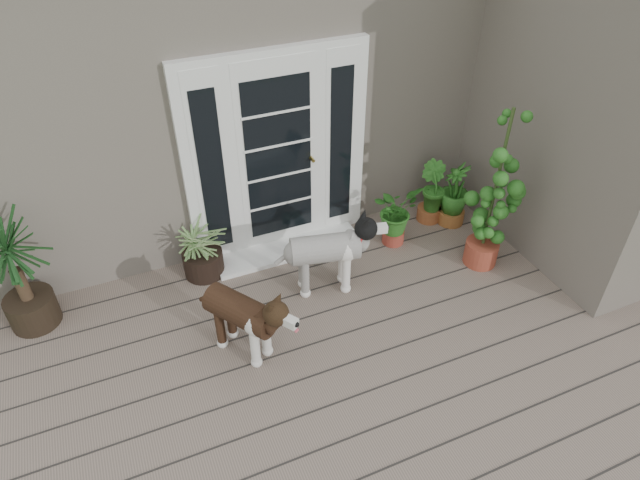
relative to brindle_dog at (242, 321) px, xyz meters
name	(u,v)px	position (x,y,z in m)	size (l,w,h in m)	color
deck	(394,386)	(1.05, -0.84, -0.42)	(6.20, 4.60, 0.12)	#6B5B4C
house_main	(235,51)	(1.05, 3.41, 1.07)	(7.40, 4.00, 3.10)	#665E54
house_wing	(608,113)	(3.95, 0.26, 1.07)	(1.60, 2.40, 3.10)	#665E54
door_unit	(277,155)	(0.85, 1.36, 0.72)	(1.90, 0.14, 2.15)	white
door_step	(288,249)	(0.85, 1.16, -0.33)	(1.60, 0.40, 0.05)	white
brindle_dog	(242,321)	(0.00, 0.00, 0.00)	(0.37, 0.86, 0.71)	#3E2516
white_dog	(325,259)	(0.98, 0.46, 0.01)	(0.38, 0.89, 0.74)	beige
spider_plant	(201,245)	(-0.08, 1.16, 0.01)	(0.68, 0.68, 0.73)	#A3B771
yucca	(16,273)	(-1.69, 1.10, 0.25)	(0.84, 0.84, 1.21)	black
herb_a	(395,219)	(1.97, 0.85, -0.04)	(0.50, 0.50, 0.63)	#185317
herb_b	(430,200)	(2.56, 1.06, -0.09)	(0.35, 0.35, 0.53)	#275D1A
herb_c	(454,199)	(2.77, 0.92, -0.05)	(0.40, 0.40, 0.62)	#30661D
sapling	(495,190)	(2.65, 0.18, 0.55)	(0.54, 0.54, 1.82)	#234E16
clog_left	(310,255)	(1.02, 0.95, -0.32)	(0.12, 0.26, 0.08)	#14341D
clog_right	(318,248)	(1.13, 1.01, -0.31)	(0.14, 0.31, 0.09)	black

